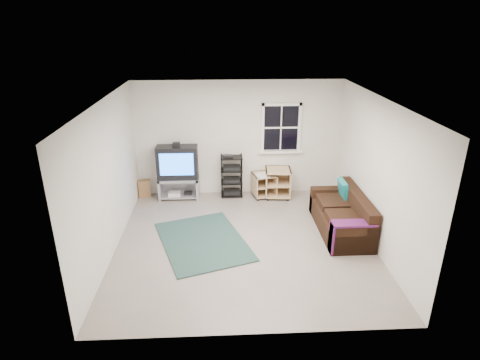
{
  "coord_description": "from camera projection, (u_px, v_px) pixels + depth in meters",
  "views": [
    {
      "loc": [
        -0.4,
        -6.36,
        3.82
      ],
      "look_at": [
        -0.06,
        0.4,
        1.07
      ],
      "focal_mm": 30.0,
      "sensor_mm": 36.0,
      "label": 1
    }
  ],
  "objects": [
    {
      "name": "tv_unit",
      "position": [
        178.0,
        168.0,
        8.9
      ],
      "size": [
        0.89,
        0.45,
        1.31
      ],
      "color": "#A2A2AA",
      "rests_on": "ground"
    },
    {
      "name": "av_rack",
      "position": [
        232.0,
        178.0,
        9.11
      ],
      "size": [
        0.49,
        0.35,
        0.97
      ],
      "color": "black",
      "rests_on": "ground"
    },
    {
      "name": "room",
      "position": [
        281.0,
        131.0,
        8.92
      ],
      "size": [
        4.6,
        4.62,
        4.6
      ],
      "color": "gray",
      "rests_on": "ground"
    },
    {
      "name": "sofa",
      "position": [
        343.0,
        217.0,
        7.64
      ],
      "size": [
        0.81,
        1.82,
        0.83
      ],
      "color": "black",
      "rests_on": "ground"
    },
    {
      "name": "side_table_left",
      "position": [
        278.0,
        181.0,
        9.14
      ],
      "size": [
        0.6,
        0.6,
        0.66
      ],
      "rotation": [
        0.0,
        0.0,
        -0.07
      ],
      "color": "#D2AE81",
      "rests_on": "ground"
    },
    {
      "name": "side_table_right",
      "position": [
        264.0,
        183.0,
        9.15
      ],
      "size": [
        0.58,
        0.58,
        0.57
      ],
      "rotation": [
        0.0,
        0.0,
        0.21
      ],
      "color": "#D2AE81",
      "rests_on": "ground"
    },
    {
      "name": "shag_rug",
      "position": [
        203.0,
        241.0,
        7.36
      ],
      "size": [
        1.96,
        2.3,
        0.02
      ],
      "primitive_type": "cube",
      "rotation": [
        0.0,
        0.0,
        0.32
      ],
      "color": "#301F15",
      "rests_on": "ground"
    },
    {
      "name": "paper_bag",
      "position": [
        144.0,
        188.0,
        9.16
      ],
      "size": [
        0.31,
        0.24,
        0.39
      ],
      "primitive_type": "cube",
      "rotation": [
        0.0,
        0.0,
        0.25
      ],
      "color": "#996C44",
      "rests_on": "ground"
    }
  ]
}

